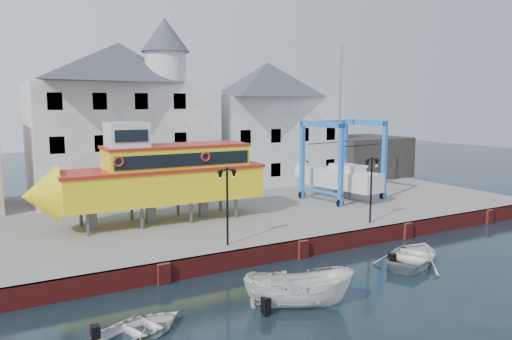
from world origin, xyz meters
TOP-DOWN VIEW (x-y plane):
  - ground at (0.00, 0.00)m, footprint 140.00×140.00m
  - hardstanding at (0.00, 11.00)m, footprint 44.00×22.00m
  - quay_wall at (-0.00, 0.10)m, footprint 44.00×0.47m
  - building_white_main at (-4.87, 18.39)m, footprint 14.00×8.30m
  - building_white_right at (9.00, 19.00)m, footprint 12.00×8.00m
  - shed_dark at (19.00, 17.00)m, footprint 8.00×7.00m
  - lamp_post_left at (-4.00, 1.20)m, footprint 1.12×0.32m
  - lamp_post_right at (6.00, 1.20)m, footprint 1.12×0.32m
  - tour_boat at (-6.02, 7.97)m, footprint 14.65×3.82m
  - travel_lift at (9.32, 8.87)m, footprint 6.08×8.01m
  - motorboat_a at (-3.95, -5.47)m, footprint 4.95×3.69m
  - motorboat_b at (4.78, -3.63)m, footprint 5.91×5.33m
  - motorboat_d at (-10.51, -4.69)m, footprint 4.22×3.56m

SIDE VIEW (x-z plane):
  - ground at x=0.00m, z-range 0.00..0.00m
  - motorboat_a at x=-3.95m, z-range -0.90..0.90m
  - motorboat_b at x=4.78m, z-range -0.50..0.50m
  - motorboat_d at x=-10.51m, z-range -0.37..0.37m
  - hardstanding at x=0.00m, z-range 0.00..1.00m
  - quay_wall at x=0.00m, z-range 0.00..1.00m
  - travel_lift at x=9.32m, z-range -2.91..8.87m
  - shed_dark at x=19.00m, z-range 1.00..5.00m
  - tour_boat at x=-6.02m, z-range 0.82..7.17m
  - lamp_post_left at x=-4.00m, z-range 2.07..6.27m
  - lamp_post_right at x=6.00m, z-range 2.07..6.27m
  - building_white_right at x=9.00m, z-range 1.00..12.20m
  - building_white_main at x=-4.87m, z-range 0.34..14.34m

